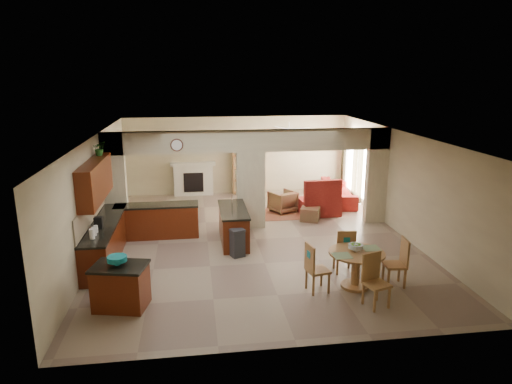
{
  "coord_description": "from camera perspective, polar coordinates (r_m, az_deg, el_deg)",
  "views": [
    {
      "loc": [
        -1.57,
        -11.37,
        4.31
      ],
      "look_at": [
        0.05,
        0.3,
        1.23
      ],
      "focal_mm": 32.0,
      "sensor_mm": 36.0,
      "label": 1
    }
  ],
  "objects": [
    {
      "name": "ceiling",
      "position": [
        11.57,
        -0.06,
        7.17
      ],
      "size": [
        10.0,
        10.0,
        0.0
      ],
      "primitive_type": "plane",
      "rotation": [
        3.14,
        0.0,
        0.0
      ],
      "color": "white",
      "rests_on": "wall_back"
    },
    {
      "name": "ottoman",
      "position": [
        13.83,
        6.79,
        -2.74
      ],
      "size": [
        0.71,
        0.71,
        0.39
      ],
      "primitive_type": "cube",
      "rotation": [
        0.0,
        0.0,
        -0.41
      ],
      "color": "maroon",
      "rests_on": "floor"
    },
    {
      "name": "chaise",
      "position": [
        14.48,
        7.85,
        -1.82
      ],
      "size": [
        1.24,
        1.04,
        0.47
      ],
      "primitive_type": "cube",
      "rotation": [
        0.0,
        0.0,
        0.07
      ],
      "color": "maroon",
      "rests_on": "floor"
    },
    {
      "name": "teal_bowl",
      "position": [
        8.92,
        -16.96,
        -8.2
      ],
      "size": [
        0.36,
        0.36,
        0.17
      ],
      "primitive_type": "cylinder",
      "color": "teal",
      "rests_on": "kitchen_island"
    },
    {
      "name": "peninsula",
      "position": [
        11.94,
        -2.84,
        -4.19
      ],
      "size": [
        0.7,
        1.85,
        0.91
      ],
      "color": "#471808",
      "rests_on": "floor"
    },
    {
      "name": "trash_can",
      "position": [
        11.05,
        -2.33,
        -6.51
      ],
      "size": [
        0.37,
        0.35,
        0.64
      ],
      "primitive_type": "cube",
      "rotation": [
        0.0,
        0.0,
        0.38
      ],
      "color": "#29292B",
      "rests_on": "floor"
    },
    {
      "name": "chair_south",
      "position": [
        9.07,
        14.55,
        -10.32
      ],
      "size": [
        0.53,
        0.53,
        1.02
      ],
      "rotation": [
        0.0,
        0.0,
        0.31
      ],
      "color": "brown",
      "rests_on": "floor"
    },
    {
      "name": "chair_east",
      "position": [
        9.98,
        17.45,
        -8.16
      ],
      "size": [
        0.45,
        0.45,
        1.02
      ],
      "rotation": [
        0.0,
        0.0,
        4.63
      ],
      "color": "brown",
      "rests_on": "floor"
    },
    {
      "name": "fruit_bowl",
      "position": [
        9.6,
        12.35,
        -6.75
      ],
      "size": [
        0.3,
        0.3,
        0.16
      ],
      "primitive_type": "cylinder",
      "color": "#5FAB24",
      "rests_on": "dining_table"
    },
    {
      "name": "kitchen_island",
      "position": [
        9.1,
        -16.55,
        -11.23
      ],
      "size": [
        1.12,
        0.91,
        0.86
      ],
      "rotation": [
        0.0,
        0.0,
        -0.22
      ],
      "color": "#471808",
      "rests_on": "floor"
    },
    {
      "name": "sofa",
      "position": [
        15.9,
        10.19,
        0.02
      ],
      "size": [
        2.53,
        1.28,
        0.71
      ],
      "primitive_type": "imported",
      "rotation": [
        0.0,
        0.0,
        1.43
      ],
      "color": "maroon",
      "rests_on": "floor"
    },
    {
      "name": "window_a",
      "position": [
        15.07,
        13.84,
        2.33
      ],
      "size": [
        0.02,
        0.9,
        1.9
      ],
      "primitive_type": "cube",
      "color": "white",
      "rests_on": "wall_right"
    },
    {
      "name": "partition_header",
      "position": [
        12.6,
        -0.68,
        6.41
      ],
      "size": [
        8.0,
        0.25,
        0.6
      ],
      "primitive_type": "cube",
      "color": "beige",
      "rests_on": "partition_center_pier"
    },
    {
      "name": "kitchen_counter",
      "position": [
        11.89,
        -15.71,
        -4.78
      ],
      "size": [
        2.52,
        3.29,
        1.48
      ],
      "color": "#471808",
      "rests_on": "floor"
    },
    {
      "name": "partition_center_pier",
      "position": [
        12.87,
        -0.67,
        0.23
      ],
      "size": [
        0.8,
        0.25,
        2.2
      ],
      "primitive_type": "cube",
      "color": "beige",
      "rests_on": "floor"
    },
    {
      "name": "wall_back",
      "position": [
        16.7,
        -2.41,
        4.62
      ],
      "size": [
        8.0,
        0.0,
        8.0
      ],
      "primitive_type": "plane",
      "rotation": [
        1.57,
        0.0,
        0.0
      ],
      "color": "beige",
      "rests_on": "floor"
    },
    {
      "name": "armchair",
      "position": [
        14.56,
        3.35,
        -1.18
      ],
      "size": [
        0.99,
        1.0,
        0.68
      ],
      "primitive_type": "imported",
      "rotation": [
        0.0,
        0.0,
        3.63
      ],
      "color": "maroon",
      "rests_on": "floor"
    },
    {
      "name": "drape_b_right",
      "position": [
        17.17,
        10.93,
        3.97
      ],
      "size": [
        0.1,
        0.28,
        2.3
      ],
      "primitive_type": "cube",
      "color": "#381C16",
      "rests_on": "wall_right"
    },
    {
      "name": "drape_b_left",
      "position": [
        16.06,
        12.29,
        3.17
      ],
      "size": [
        0.1,
        0.28,
        2.3
      ],
      "primitive_type": "cube",
      "color": "#381C16",
      "rests_on": "wall_right"
    },
    {
      "name": "upper_cabinets",
      "position": [
        11.07,
        -19.46,
        1.34
      ],
      "size": [
        0.35,
        2.4,
        0.9
      ],
      "primitive_type": "cube",
      "color": "#471808",
      "rests_on": "wall_left"
    },
    {
      "name": "dining_table",
      "position": [
        9.68,
        12.41,
        -8.78
      ],
      "size": [
        1.14,
        1.14,
        0.78
      ],
      "color": "brown",
      "rests_on": "floor"
    },
    {
      "name": "partition_right_pier",
      "position": [
        13.75,
        14.82,
        1.96
      ],
      "size": [
        0.6,
        0.25,
        2.8
      ],
      "primitive_type": "cube",
      "color": "beige",
      "rests_on": "floor"
    },
    {
      "name": "fireplace",
      "position": [
        16.62,
        -7.83,
        1.68
      ],
      "size": [
        1.6,
        0.35,
        1.2
      ],
      "color": "beige",
      "rests_on": "floor"
    },
    {
      "name": "chair_north",
      "position": [
        10.26,
        11.04,
        -7.1
      ],
      "size": [
        0.46,
        0.46,
        1.02
      ],
      "rotation": [
        0.0,
        0.0,
        3.05
      ],
      "color": "brown",
      "rests_on": "floor"
    },
    {
      "name": "wall_front",
      "position": [
        7.18,
        5.48,
        -9.35
      ],
      "size": [
        8.0,
        0.0,
        8.0
      ],
      "primitive_type": "plane",
      "rotation": [
        -1.57,
        0.0,
        0.0
      ],
      "color": "beige",
      "rests_on": "floor"
    },
    {
      "name": "plant",
      "position": [
        11.69,
        -19.0,
        5.18
      ],
      "size": [
        0.38,
        0.36,
        0.35
      ],
      "primitive_type": "imported",
      "rotation": [
        0.0,
        0.0,
        0.32
      ],
      "color": "#154311",
      "rests_on": "upper_cabinets"
    },
    {
      "name": "drape_a_right",
      "position": [
        15.6,
        12.91,
        2.8
      ],
      "size": [
        0.1,
        0.28,
        2.3
      ],
      "primitive_type": "cube",
      "color": "#381C16",
      "rests_on": "wall_right"
    },
    {
      "name": "window_b",
      "position": [
        16.63,
        11.71,
        3.59
      ],
      "size": [
        0.02,
        0.9,
        1.9
      ],
      "primitive_type": "cube",
      "color": "white",
      "rests_on": "wall_right"
    },
    {
      "name": "glazed_door",
      "position": [
        15.88,
        12.7,
        2.46
      ],
      "size": [
        0.02,
        0.7,
        2.1
      ],
      "primitive_type": "cube",
      "color": "white",
      "rests_on": "wall_right"
    },
    {
      "name": "wall_left",
      "position": [
        11.98,
        -19.37,
        -0.24
      ],
      "size": [
        0.0,
        10.0,
        10.0
      ],
      "primitive_type": "plane",
      "rotation": [
        1.57,
        0.0,
        1.57
      ],
      "color": "beige",
      "rests_on": "floor"
    },
    {
      "name": "wall_right",
      "position": [
        12.99,
        17.71,
        1.01
      ],
      "size": [
        0.0,
        10.0,
        10.0
      ],
      "primitive_type": "plane",
      "rotation": [
        1.57,
        0.0,
        -1.57
      ],
      "color": "beige",
      "rests_on": "floor"
    },
    {
      "name": "rug",
      "position": [
        14.41,
        3.54,
        -2.74
      ],
      "size": [
        1.6,
        1.3,
        0.01
      ],
      "primitive_type": "cube",
      "color": "#995237",
      "rests_on": "floor"
    },
    {
      "name": "ceiling_fan",
      "position": [
        14.79,
        4.15,
        7.84
      ],
      "size": [
        1.0,
        1.0,
        0.1
      ],
      "primitive_type": "cylinder",
      "color": "white",
      "rests_on": "ceiling"
    },
    {
      "name": "shelving_unit",
      "position": [
        16.65,
        -1.13,
        2.85
      ],
      "size": [
        1.0,
        0.32,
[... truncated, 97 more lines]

